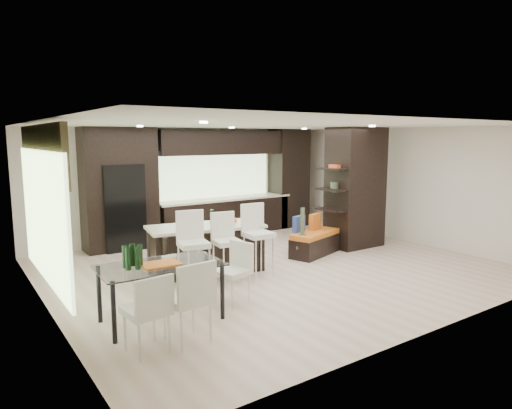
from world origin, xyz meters
TOP-DOWN VIEW (x-y plane):
  - ground at (0.00, 0.00)m, footprint 8.00×8.00m
  - back_wall at (0.00, 3.50)m, footprint 8.00×0.02m
  - left_wall at (-4.00, 0.00)m, footprint 0.02×7.00m
  - right_wall at (4.00, 0.00)m, footprint 0.02×7.00m
  - ceiling at (0.00, 0.00)m, footprint 8.00×7.00m
  - window_left at (-3.96, 0.20)m, footprint 0.04×3.20m
  - window_back at (0.60, 3.46)m, footprint 3.40×0.04m
  - stone_accent at (-3.93, 0.20)m, footprint 0.08×3.00m
  - ceiling_spots at (0.00, 0.25)m, footprint 4.00×3.00m
  - back_cabinetry at (0.50, 3.17)m, footprint 6.80×0.68m
  - refrigerator at (-1.90, 3.12)m, footprint 0.90×0.68m
  - partition_column at (2.60, 0.40)m, footprint 1.20×0.80m
  - kitchen_island at (-1.19, 0.50)m, footprint 2.22×1.27m
  - stool_left at (-1.84, -0.28)m, footprint 0.54×0.54m
  - stool_mid at (-1.19, -0.26)m, footprint 0.48×0.48m
  - stool_right at (-0.55, -0.28)m, footprint 0.48×0.48m
  - bench at (1.30, 0.28)m, footprint 1.39×0.88m
  - floor_vase at (0.85, 0.17)m, footprint 0.45×0.45m
  - dining_table at (-2.79, -1.19)m, footprint 1.67×1.00m
  - chair_near at (-2.79, -1.99)m, footprint 0.56×0.56m
  - chair_far at (-3.30, -1.96)m, footprint 0.52×0.52m
  - chair_end at (-1.67, -1.19)m, footprint 0.56×0.56m

SIDE VIEW (x-z plane):
  - ground at x=0.00m, z-range 0.00..0.00m
  - bench at x=1.30m, z-range 0.00..0.50m
  - dining_table at x=-2.79m, z-range 0.00..0.78m
  - chair_end at x=-1.67m, z-range 0.00..0.85m
  - kitchen_island at x=-1.19m, z-range 0.00..0.87m
  - chair_far at x=-3.30m, z-range 0.00..0.87m
  - chair_near at x=-2.79m, z-range 0.00..0.95m
  - stool_mid at x=-1.19m, z-range 0.00..0.97m
  - stool_left at x=-1.84m, z-range 0.00..1.04m
  - stool_right at x=-0.55m, z-range 0.00..1.05m
  - floor_vase at x=0.85m, z-range 0.00..1.06m
  - refrigerator at x=-1.90m, z-range 0.00..1.90m
  - back_wall at x=0.00m, z-range 0.00..2.70m
  - left_wall at x=-4.00m, z-range 0.00..2.70m
  - right_wall at x=4.00m, z-range 0.00..2.70m
  - window_left at x=-3.96m, z-range 0.40..2.30m
  - back_cabinetry at x=0.50m, z-range 0.00..2.70m
  - partition_column at x=2.60m, z-range 0.00..2.70m
  - window_back at x=0.60m, z-range 0.95..2.15m
  - stone_accent at x=-3.93m, z-range 1.85..2.65m
  - ceiling_spots at x=0.00m, z-range 2.67..2.69m
  - ceiling at x=0.00m, z-range 2.69..2.71m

